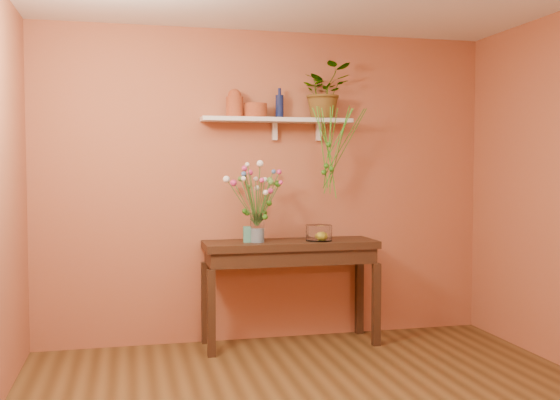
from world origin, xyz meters
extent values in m
cube|color=#AB5F40|center=(0.00, 2.00, 1.35)|extent=(4.00, 0.04, 2.70)
cube|color=#3A2416|center=(0.14, 1.74, 0.86)|extent=(1.47, 0.47, 0.06)
cube|color=#3A2416|center=(0.14, 1.74, 0.76)|extent=(1.41, 0.43, 0.13)
cube|color=#3A2416|center=(-0.57, 1.54, 0.35)|extent=(0.06, 0.06, 0.70)
cube|color=#3A2416|center=(0.84, 1.54, 0.35)|extent=(0.06, 0.06, 0.70)
cube|color=#3A2416|center=(-0.57, 1.95, 0.35)|extent=(0.06, 0.06, 0.70)
cube|color=#3A2416|center=(0.84, 1.95, 0.35)|extent=(0.06, 0.06, 0.70)
cube|color=white|center=(0.05, 1.87, 1.92)|extent=(1.30, 0.24, 0.04)
cube|color=white|center=(0.05, 1.97, 1.83)|extent=(0.04, 0.05, 0.15)
cube|color=white|center=(0.45, 1.97, 1.83)|extent=(0.04, 0.05, 0.15)
cylinder|color=#A54920|center=(-0.32, 1.86, 2.02)|extent=(0.14, 0.14, 0.17)
sphere|color=#A54920|center=(-0.32, 1.86, 2.12)|extent=(0.11, 0.11, 0.11)
cylinder|color=#A54920|center=(-0.14, 1.85, 2.00)|extent=(0.21, 0.21, 0.12)
cylinder|color=#111B46|center=(0.08, 1.90, 2.04)|extent=(0.07, 0.07, 0.20)
cylinder|color=#111B46|center=(0.08, 1.90, 2.17)|extent=(0.03, 0.03, 0.06)
imported|color=#2C6D16|center=(0.48, 1.88, 2.18)|extent=(0.47, 0.42, 0.48)
cylinder|color=#2C6D16|center=(0.55, 1.68, 1.68)|extent=(0.05, 0.40, 0.67)
cylinder|color=green|center=(0.45, 1.66, 1.69)|extent=(0.05, 0.37, 0.66)
cylinder|color=green|center=(0.53, 1.71, 1.65)|extent=(0.19, 0.13, 0.73)
cylinder|color=#2C6D16|center=(0.51, 1.73, 1.82)|extent=(0.06, 0.07, 0.39)
cylinder|color=green|center=(0.41, 1.73, 1.80)|extent=(0.20, 0.05, 0.44)
cylinder|color=green|center=(0.61, 1.72, 1.86)|extent=(0.11, 0.07, 0.31)
cylinder|color=#2C6D16|center=(0.44, 1.69, 1.70)|extent=(0.20, 0.17, 0.64)
cylinder|color=green|center=(0.47, 1.68, 1.65)|extent=(0.07, 0.20, 0.73)
cylinder|color=green|center=(0.57, 1.72, 1.80)|extent=(0.22, 0.08, 0.44)
cylinder|color=#2C6D16|center=(0.61, 1.73, 1.73)|extent=(0.33, 0.09, 0.57)
cylinder|color=green|center=(0.48, 1.74, 1.63)|extent=(0.16, 0.06, 0.77)
cylinder|color=green|center=(0.40, 1.68, 1.68)|extent=(0.17, 0.22, 0.68)
cylinder|color=#2C6D16|center=(0.62, 1.74, 1.68)|extent=(0.36, 0.13, 0.69)
sphere|color=#2C6D16|center=(0.48, 1.69, 1.50)|extent=(0.05, 0.05, 0.05)
sphere|color=#2C6D16|center=(0.45, 1.69, 1.71)|extent=(0.05, 0.05, 0.05)
sphere|color=#2C6D16|center=(0.43, 1.74, 1.47)|extent=(0.05, 0.05, 0.05)
sphere|color=#2C6D16|center=(0.44, 1.72, 1.53)|extent=(0.05, 0.05, 0.05)
cylinder|color=white|center=(-0.16, 1.70, 1.01)|extent=(0.12, 0.12, 0.25)
cylinder|color=silver|center=(-0.16, 1.70, 0.95)|extent=(0.11, 0.11, 0.12)
cylinder|color=#386B28|center=(-0.16, 1.65, 1.29)|extent=(0.01, 0.12, 0.51)
sphere|color=white|center=(-0.16, 1.59, 1.55)|extent=(0.06, 0.06, 0.06)
cylinder|color=#386B28|center=(-0.14, 1.61, 1.17)|extent=(0.04, 0.18, 0.28)
sphere|color=white|center=(-0.13, 1.53, 1.31)|extent=(0.04, 0.04, 0.04)
cylinder|color=#386B28|center=(-0.12, 1.64, 1.18)|extent=(0.09, 0.14, 0.30)
sphere|color=#DE3781|center=(-0.08, 1.57, 1.32)|extent=(0.05, 0.05, 0.05)
cylinder|color=#386B28|center=(-0.11, 1.64, 1.21)|extent=(0.10, 0.12, 0.36)
sphere|color=#4F8734|center=(-0.07, 1.59, 1.39)|extent=(0.05, 0.05, 0.05)
cylinder|color=#386B28|center=(-0.11, 1.68, 1.22)|extent=(0.11, 0.05, 0.38)
sphere|color=#4F8734|center=(-0.06, 1.66, 1.41)|extent=(0.05, 0.05, 0.05)
cylinder|color=#386B28|center=(-0.07, 1.66, 1.21)|extent=(0.19, 0.09, 0.36)
sphere|color=#DE3781|center=(0.02, 1.62, 1.39)|extent=(0.04, 0.04, 0.04)
cylinder|color=#386B28|center=(-0.07, 1.70, 1.26)|extent=(0.19, 0.01, 0.45)
sphere|color=#DE3781|center=(0.03, 1.69, 1.48)|extent=(0.04, 0.04, 0.04)
cylinder|color=#386B28|center=(-0.06, 1.75, 1.20)|extent=(0.20, 0.11, 0.35)
sphere|color=#2C6D16|center=(0.04, 1.80, 1.38)|extent=(0.06, 0.06, 0.06)
cylinder|color=#386B28|center=(-0.12, 1.72, 1.22)|extent=(0.08, 0.04, 0.38)
sphere|color=white|center=(-0.09, 1.73, 1.41)|extent=(0.04, 0.04, 0.04)
cylinder|color=#386B28|center=(-0.07, 1.80, 1.26)|extent=(0.18, 0.21, 0.45)
sphere|color=#4D7CCF|center=(0.03, 1.90, 1.48)|extent=(0.04, 0.04, 0.04)
cylinder|color=#386B28|center=(-0.14, 1.79, 1.18)|extent=(0.04, 0.19, 0.31)
sphere|color=white|center=(-0.13, 1.88, 1.34)|extent=(0.05, 0.05, 0.05)
cylinder|color=#386B28|center=(-0.15, 1.79, 1.22)|extent=(0.03, 0.19, 0.39)
sphere|color=white|center=(-0.14, 1.88, 1.42)|extent=(0.04, 0.04, 0.04)
cylinder|color=#386B28|center=(-0.17, 1.78, 1.25)|extent=(0.04, 0.17, 0.44)
sphere|color=#DE3781|center=(-0.19, 1.86, 1.47)|extent=(0.05, 0.05, 0.05)
cylinder|color=#386B28|center=(-0.21, 1.80, 1.23)|extent=(0.11, 0.20, 0.39)
sphere|color=#4F8734|center=(-0.26, 1.90, 1.42)|extent=(0.05, 0.05, 0.05)
cylinder|color=#386B28|center=(-0.19, 1.75, 1.19)|extent=(0.06, 0.11, 0.32)
sphere|color=#4F8734|center=(-0.22, 1.81, 1.35)|extent=(0.04, 0.04, 0.04)
cylinder|color=#386B28|center=(-0.24, 1.79, 1.21)|extent=(0.17, 0.18, 0.36)
sphere|color=#DE3781|center=(-0.33, 1.87, 1.38)|extent=(0.06, 0.06, 0.06)
cylinder|color=#386B28|center=(-0.21, 1.72, 1.27)|extent=(0.11, 0.04, 0.48)
sphere|color=#DE3781|center=(-0.26, 1.73, 1.51)|extent=(0.05, 0.05, 0.05)
cylinder|color=#386B28|center=(-0.21, 1.70, 1.24)|extent=(0.11, 0.01, 0.42)
sphere|color=#2C6D16|center=(-0.27, 1.70, 1.45)|extent=(0.03, 0.03, 0.03)
cylinder|color=#386B28|center=(-0.29, 1.67, 1.23)|extent=(0.27, 0.07, 0.39)
sphere|color=white|center=(-0.43, 1.64, 1.42)|extent=(0.06, 0.06, 0.06)
cylinder|color=#386B28|center=(-0.22, 1.69, 1.25)|extent=(0.13, 0.04, 0.43)
sphere|color=#4D7CCF|center=(-0.28, 1.67, 1.46)|extent=(0.04, 0.04, 0.04)
cylinder|color=#386B28|center=(-0.21, 1.64, 1.29)|extent=(0.11, 0.12, 0.51)
sphere|color=white|center=(-0.26, 1.59, 1.54)|extent=(0.04, 0.04, 0.04)
cylinder|color=#386B28|center=(-0.24, 1.59, 1.23)|extent=(0.15, 0.24, 0.40)
sphere|color=white|center=(-0.31, 1.47, 1.43)|extent=(0.04, 0.04, 0.04)
cylinder|color=#386B28|center=(-0.16, 1.58, 1.22)|extent=(0.02, 0.25, 0.38)
sphere|color=#DE3781|center=(-0.17, 1.46, 1.41)|extent=(0.04, 0.04, 0.04)
sphere|color=#2C6D16|center=(-0.22, 1.82, 1.13)|extent=(0.05, 0.05, 0.05)
sphere|color=#2C6D16|center=(-0.24, 1.81, 1.14)|extent=(0.05, 0.05, 0.05)
sphere|color=#2C6D16|center=(-0.11, 1.64, 1.11)|extent=(0.05, 0.05, 0.05)
sphere|color=#2C6D16|center=(-0.07, 1.64, 1.22)|extent=(0.05, 0.05, 0.05)
sphere|color=#2C6D16|center=(-0.08, 1.76, 1.13)|extent=(0.05, 0.05, 0.05)
sphere|color=#2C6D16|center=(-0.10, 1.72, 1.13)|extent=(0.05, 0.05, 0.05)
cylinder|color=white|center=(0.38, 1.70, 0.96)|extent=(0.22, 0.22, 0.13)
cylinder|color=white|center=(0.38, 1.70, 0.90)|extent=(0.22, 0.22, 0.01)
sphere|color=yellow|center=(0.39, 1.69, 0.93)|extent=(0.07, 0.07, 0.07)
cube|color=teal|center=(-0.24, 1.72, 0.96)|extent=(0.07, 0.05, 0.13)
camera|label=1|loc=(-1.20, -3.51, 1.52)|focal=41.18mm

